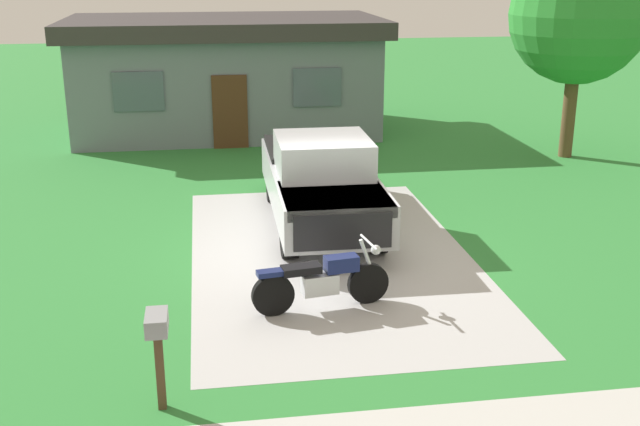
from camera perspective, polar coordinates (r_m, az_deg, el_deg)
ground_plane at (r=14.27m, az=0.84°, el=-3.24°), size 80.00×80.00×0.00m
driveway_pad at (r=14.27m, az=0.84°, el=-3.23°), size 5.07×8.60×0.01m
motorcycle at (r=12.05m, az=0.18°, el=-4.98°), size 2.20×0.72×1.09m
pickup_truck at (r=15.82m, az=-0.01°, el=2.57°), size 2.08×5.65×1.90m
mailbox at (r=9.47m, az=-11.86°, el=-8.82°), size 0.26×0.48×1.26m
shade_tree at (r=22.05m, az=18.50°, el=13.64°), size 3.65×3.65×5.65m
neighbor_house at (r=24.83m, az=-6.94°, el=10.13°), size 9.60×5.60×3.50m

